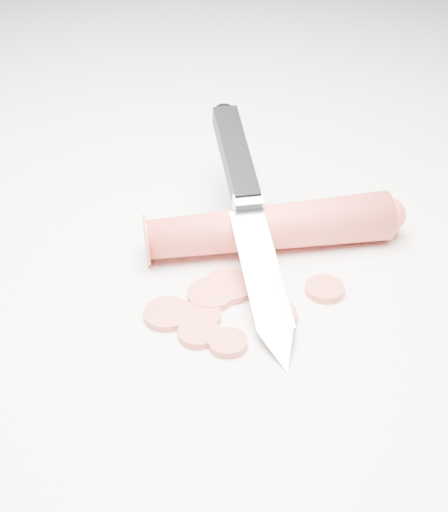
% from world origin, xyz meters
% --- Properties ---
extents(ground, '(2.40, 2.40, 0.00)m').
position_xyz_m(ground, '(0.00, 0.00, 0.00)').
color(ground, silver).
rests_on(ground, ground).
extents(carrot, '(0.20, 0.16, 0.04)m').
position_xyz_m(carrot, '(0.02, 0.03, 0.02)').
color(carrot, '#DE3F36').
rests_on(carrot, ground).
extents(carrot_slice_0, '(0.04, 0.04, 0.01)m').
position_xyz_m(carrot_slice_0, '(-0.02, -0.08, 0.00)').
color(carrot_slice_0, '#C54839').
rests_on(carrot_slice_0, ground).
extents(carrot_slice_1, '(0.03, 0.03, 0.01)m').
position_xyz_m(carrot_slice_1, '(0.01, -0.08, 0.00)').
color(carrot_slice_1, '#C54839').
rests_on(carrot_slice_1, ground).
extents(carrot_slice_2, '(0.04, 0.04, 0.01)m').
position_xyz_m(carrot_slice_2, '(0.00, -0.05, 0.00)').
color(carrot_slice_2, '#C54839').
rests_on(carrot_slice_2, ground).
extents(carrot_slice_3, '(0.03, 0.03, 0.01)m').
position_xyz_m(carrot_slice_3, '(0.06, -0.05, 0.00)').
color(carrot_slice_3, '#C54839').
rests_on(carrot_slice_3, ground).
extents(carrot_slice_4, '(0.03, 0.03, 0.01)m').
position_xyz_m(carrot_slice_4, '(0.08, -0.00, 0.00)').
color(carrot_slice_4, '#C54839').
rests_on(carrot_slice_4, ground).
extents(carrot_slice_5, '(0.04, 0.04, 0.01)m').
position_xyz_m(carrot_slice_5, '(0.01, -0.03, 0.00)').
color(carrot_slice_5, '#C54839').
rests_on(carrot_slice_5, ground).
extents(carrot_slice_6, '(0.03, 0.03, 0.01)m').
position_xyz_m(carrot_slice_6, '(0.04, -0.09, 0.00)').
color(carrot_slice_6, '#C54839').
rests_on(carrot_slice_6, ground).
extents(carrot_slice_7, '(0.03, 0.03, 0.01)m').
position_xyz_m(carrot_slice_7, '(0.02, -0.09, 0.00)').
color(carrot_slice_7, '#C54839').
rests_on(carrot_slice_7, ground).
extents(kitchen_knife, '(0.19, 0.25, 0.09)m').
position_xyz_m(kitchen_knife, '(0.01, 0.01, 0.04)').
color(kitchen_knife, silver).
rests_on(kitchen_knife, ground).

